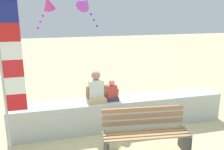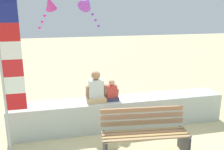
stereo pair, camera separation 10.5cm
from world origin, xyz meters
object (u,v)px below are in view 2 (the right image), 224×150
Objects in this scene: person_child at (112,92)px; kite_purple at (87,3)px; park_bench at (144,134)px; kite_magenta at (50,4)px; flag_banner at (8,59)px; person_adult at (96,90)px.

person_child is 0.48× the size of kite_purple.
park_bench is 1.74× the size of kite_magenta.
kite_purple reaches higher than person_child.
park_bench is 1.34m from person_child.
flag_banner is 3.21× the size of kite_magenta.
flag_banner reaches higher than person_child.
person_adult is 1.44× the size of person_child.
park_bench is at bearing -81.81° from kite_purple.
person_child is 0.16× the size of flag_banner.
kite_purple is at bearing 11.67° from kite_magenta.
person_adult is 0.23× the size of flag_banner.
person_child is at bearing 108.27° from park_bench.
kite_purple reaches higher than park_bench.
person_child is (-0.39, 1.18, 0.49)m from park_bench.
kite_purple is at bearing 93.70° from person_child.
kite_purple reaches higher than kite_magenta.
flag_banner is at bearing -166.91° from person_child.
flag_banner is at bearing -104.53° from kite_magenta.
person_child is (0.37, 0.00, -0.09)m from person_adult.
kite_magenta is at bearing 75.47° from flag_banner.
person_child is 3.45m from kite_purple.
kite_magenta is (0.79, 3.03, 1.02)m from flag_banner.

